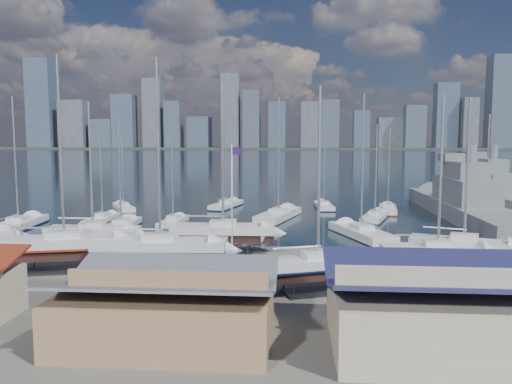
# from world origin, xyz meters

# --- Properties ---
(ground) EXTENTS (1400.00, 1400.00, 0.00)m
(ground) POSITION_xyz_m (0.00, -10.00, 0.00)
(ground) COLOR #605E59
(ground) RESTS_ON ground
(water) EXTENTS (1400.00, 600.00, 0.40)m
(water) POSITION_xyz_m (0.00, 300.00, -0.15)
(water) COLOR #1A2F3C
(water) RESTS_ON ground
(far_shore) EXTENTS (1400.00, 80.00, 2.20)m
(far_shore) POSITION_xyz_m (0.00, 560.00, 1.10)
(far_shore) COLOR #2D332D
(far_shore) RESTS_ON ground
(skyline) EXTENTS (639.14, 43.80, 107.69)m
(skyline) POSITION_xyz_m (-7.83, 553.76, 39.09)
(skyline) COLOR #475166
(skyline) RESTS_ON far_shore
(shed_grey) EXTENTS (12.60, 8.40, 4.17)m
(shed_grey) POSITION_xyz_m (0.00, -26.00, 2.15)
(shed_grey) COLOR #8C6B4C
(shed_grey) RESTS_ON ground
(shed_blue) EXTENTS (13.65, 9.45, 4.71)m
(shed_blue) POSITION_xyz_m (16.00, -26.00, 2.42)
(shed_blue) COLOR #BFB293
(shed_blue) RESTS_ON ground
(sailboat_cradle_1) EXTENTS (12.28, 6.19, 18.88)m
(sailboat_cradle_1) POSITION_xyz_m (-13.00, -11.74, 2.22)
(sailboat_cradle_1) COLOR #2D2D33
(sailboat_cradle_1) RESTS_ON ground
(sailboat_cradle_2) EXTENTS (9.49, 2.85, 15.44)m
(sailboat_cradle_2) POSITION_xyz_m (-13.38, -4.60, 2.05)
(sailboat_cradle_2) COLOR #2D2D33
(sailboat_cradle_2) RESTS_ON ground
(sailboat_cradle_3) EXTENTS (11.68, 3.66, 18.50)m
(sailboat_cradle_3) POSITION_xyz_m (-4.28, -12.00, 2.20)
(sailboat_cradle_3) COLOR #2D2D33
(sailboat_cradle_3) RESTS_ON ground
(sailboat_cradle_4) EXTENTS (10.67, 3.26, 17.19)m
(sailboat_cradle_4) POSITION_xyz_m (-0.05, -3.36, 2.14)
(sailboat_cradle_4) COLOR #2D2D33
(sailboat_cradle_4) RESTS_ON ground
(sailboat_cradle_5) EXTENTS (9.94, 5.88, 15.56)m
(sailboat_cradle_5) POSITION_xyz_m (9.13, -16.32, 2.05)
(sailboat_cradle_5) COLOR #2D2D33
(sailboat_cradle_5) RESTS_ON ground
(sailboat_cradle_6) EXTENTS (9.78, 5.73, 15.32)m
(sailboat_cradle_6) POSITION_xyz_m (22.57, -8.18, 2.04)
(sailboat_cradle_6) COLOR #2D2D33
(sailboat_cradle_6) RESTS_ON ground
(sailboat_cradle_7) EXTENTS (9.37, 2.75, 15.30)m
(sailboat_cradle_7) POSITION_xyz_m (19.44, -11.17, 2.04)
(sailboat_cradle_7) COLOR #2D2D33
(sailboat_cradle_7) RESTS_ON ground
(sailboat_moored_0) EXTENTS (4.56, 12.28, 17.94)m
(sailboat_moored_0) POSITION_xyz_m (-28.80, 8.18, 0.31)
(sailboat_moored_0) COLOR black
(sailboat_moored_0) RESTS_ON water
(sailboat_moored_1) EXTENTS (2.88, 8.69, 12.82)m
(sailboat_moored_1) POSITION_xyz_m (-19.91, 14.38, 0.31)
(sailboat_moored_1) COLOR black
(sailboat_moored_1) RESTS_ON water
(sailboat_moored_2) EXTENTS (6.33, 8.85, 13.21)m
(sailboat_moored_2) POSITION_xyz_m (-21.04, 26.29, 0.32)
(sailboat_moored_2) COLOR black
(sailboat_moored_2) RESTS_ON water
(sailboat_moored_3) EXTENTS (3.47, 10.42, 15.36)m
(sailboat_moored_3) POSITION_xyz_m (-15.12, 8.59, 0.31)
(sailboat_moored_3) COLOR black
(sailboat_moored_3) RESTS_ON water
(sailboat_moored_4) EXTENTS (2.74, 8.43, 12.56)m
(sailboat_moored_4) POSITION_xyz_m (-9.35, 12.96, 0.32)
(sailboat_moored_4) COLOR black
(sailboat_moored_4) RESTS_ON water
(sailboat_moored_5) EXTENTS (5.04, 10.37, 14.95)m
(sailboat_moored_5) POSITION_xyz_m (-4.43, 30.35, 0.31)
(sailboat_moored_5) COLOR black
(sailboat_moored_5) RESTS_ON water
(sailboat_moored_6) EXTENTS (5.17, 10.34, 14.89)m
(sailboat_moored_6) POSITION_xyz_m (0.20, 2.27, 0.31)
(sailboat_moored_6) COLOR black
(sailboat_moored_6) RESTS_ON water
(sailboat_moored_7) EXTENTS (6.80, 12.83, 18.65)m
(sailboat_moored_7) POSITION_xyz_m (4.92, 18.92, 0.33)
(sailboat_moored_7) COLOR black
(sailboat_moored_7) RESTS_ON water
(sailboat_moored_8) EXTENTS (3.22, 9.14, 13.40)m
(sailboat_moored_8) POSITION_xyz_m (12.23, 30.55, 0.31)
(sailboat_moored_8) COLOR black
(sailboat_moored_8) RESTS_ON water
(sailboat_moored_9) EXTENTS (7.12, 12.16, 17.74)m
(sailboat_moored_9) POSITION_xyz_m (15.26, 5.86, 0.32)
(sailboat_moored_9) COLOR black
(sailboat_moored_9) RESTS_ON water
(sailboat_moored_10) EXTENTS (5.59, 10.06, 14.50)m
(sailboat_moored_10) POSITION_xyz_m (18.91, 18.94, 0.31)
(sailboat_moored_10) COLOR black
(sailboat_moored_10) RESTS_ON water
(sailboat_moored_11) EXTENTS (4.06, 9.66, 14.00)m
(sailboat_moored_11) POSITION_xyz_m (22.23, 27.02, 0.31)
(sailboat_moored_11) COLOR black
(sailboat_moored_11) RESTS_ON water
(naval_ship_east) EXTENTS (7.26, 43.40, 17.90)m
(naval_ship_east) POSITION_xyz_m (32.56, 22.44, 1.66)
(naval_ship_east) COLOR slate
(naval_ship_east) RESTS_ON water
(naval_ship_west) EXTENTS (11.11, 40.46, 17.60)m
(naval_ship_west) POSITION_xyz_m (42.31, 40.46, 1.67)
(naval_ship_west) COLOR slate
(naval_ship_west) RESTS_ON water
(car_a) EXTENTS (2.50, 4.37, 1.40)m
(car_a) POSITION_xyz_m (-5.29, -21.07, 0.70)
(car_a) COLOR gray
(car_a) RESTS_ON ground
(car_b) EXTENTS (4.41, 2.26, 1.38)m
(car_b) POSITION_xyz_m (-5.76, -19.82, 0.69)
(car_b) COLOR gray
(car_b) RESTS_ON ground
(car_c) EXTENTS (3.91, 5.48, 1.39)m
(car_c) POSITION_xyz_m (-0.76, -20.25, 0.69)
(car_c) COLOR gray
(car_c) RESTS_ON ground
(car_d) EXTENTS (3.57, 5.36, 1.44)m
(car_d) POSITION_xyz_m (11.63, -19.04, 0.72)
(car_d) COLOR gray
(car_d) RESTS_ON ground
(flagpole) EXTENTS (1.00, 0.12, 11.25)m
(flagpole) POSITION_xyz_m (2.00, -11.40, 6.43)
(flagpole) COLOR white
(flagpole) RESTS_ON ground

